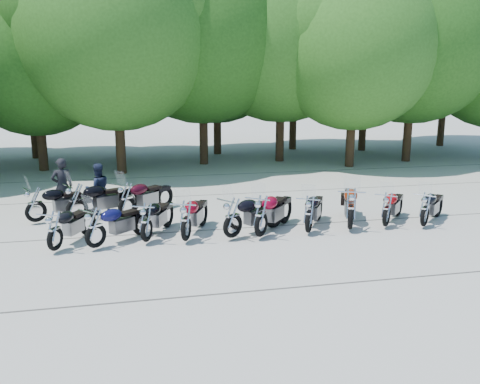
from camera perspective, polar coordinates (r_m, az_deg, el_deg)
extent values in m
plane|color=#A49F94|center=(13.68, 1.30, -5.86)|extent=(90.00, 90.00, 0.00)
cylinder|color=#3A2614|center=(25.96, -21.42, 5.88)|extent=(0.44, 0.44, 3.31)
sphere|color=#286319|center=(25.84, -22.09, 13.96)|extent=(7.31, 7.31, 7.31)
cylinder|color=#3A2614|center=(23.99, -13.34, 6.68)|extent=(0.44, 0.44, 3.93)
sphere|color=#357721|center=(23.95, -13.90, 17.10)|extent=(8.70, 8.70, 8.70)
cylinder|color=#3A2614|center=(26.05, -4.12, 7.65)|extent=(0.44, 0.44, 4.13)
sphere|color=#286319|center=(26.04, -4.29, 17.73)|extent=(9.13, 9.13, 9.13)
cylinder|color=#3A2614|center=(27.01, 4.52, 7.79)|extent=(0.44, 0.44, 4.09)
sphere|color=#357721|center=(27.00, 4.70, 17.41)|extent=(9.04, 9.04, 9.04)
cylinder|color=#3A2614|center=(25.81, 12.34, 6.78)|extent=(0.44, 0.44, 3.62)
sphere|color=#357721|center=(25.73, 12.78, 15.69)|extent=(8.00, 8.00, 8.00)
cylinder|color=#3A2614|center=(28.31, 18.37, 7.30)|extent=(0.44, 0.44, 3.98)
sphere|color=#286319|center=(28.29, 19.02, 16.20)|extent=(8.79, 8.79, 8.79)
cylinder|color=#3A2614|center=(30.18, -22.14, 6.87)|extent=(0.44, 0.44, 3.52)
sphere|color=#357721|center=(30.09, -22.78, 14.27)|extent=(7.78, 7.78, 7.78)
cylinder|color=#3A2614|center=(29.18, -13.48, 7.19)|extent=(0.44, 0.44, 3.42)
sphere|color=#286319|center=(29.08, -13.88, 14.63)|extent=(7.56, 7.56, 7.56)
cylinder|color=#3A2614|center=(29.59, -2.57, 7.73)|extent=(0.44, 0.44, 3.56)
sphere|color=#286319|center=(29.51, -2.65, 15.39)|extent=(7.88, 7.88, 7.88)
cylinder|color=#3A2614|center=(31.70, 5.98, 8.19)|extent=(0.44, 0.44, 3.76)
sphere|color=#286319|center=(31.65, 6.16, 15.72)|extent=(8.31, 8.31, 8.31)
cylinder|color=#3A2614|center=(31.89, 13.65, 7.81)|extent=(0.44, 0.44, 3.63)
sphere|color=#357721|center=(31.82, 14.04, 15.03)|extent=(8.02, 8.02, 8.02)
cylinder|color=#3A2614|center=(35.59, 21.79, 8.35)|extent=(0.44, 0.44, 4.37)
sphere|color=#286319|center=(35.62, 22.46, 16.12)|extent=(9.67, 9.67, 9.67)
imported|color=black|center=(17.36, -19.32, 0.61)|extent=(0.78, 0.63, 1.86)
imported|color=#1E2640|center=(17.03, -15.66, 0.32)|extent=(0.98, 0.87, 1.68)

